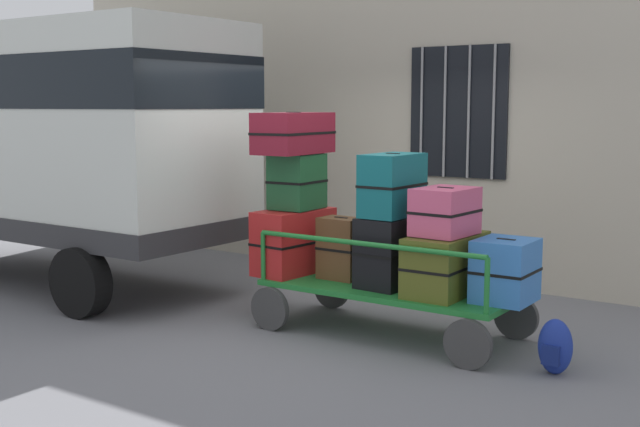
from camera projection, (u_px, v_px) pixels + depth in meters
name	position (u px, v px, depth m)	size (l,w,h in m)	color
ground_plane	(334.00, 320.00, 7.97)	(40.00, 40.00, 0.00)	slate
building_wall	(447.00, 69.00, 9.58)	(12.00, 0.38, 5.00)	#BCB29E
van	(55.00, 130.00, 9.45)	(4.72, 1.98, 2.94)	silver
luggage_cart	(391.00, 295.00, 7.42)	(2.40, 1.09, 0.46)	#1E722D
cart_railing	(391.00, 244.00, 7.36)	(2.28, 0.95, 0.47)	#1E722D
suitcase_left_bottom	(294.00, 241.00, 7.96)	(0.49, 0.86, 0.62)	#B21E1E
suitcase_left_middle	(297.00, 181.00, 7.93)	(0.42, 0.51, 0.54)	#194C28
suitcase_left_top	(294.00, 133.00, 7.82)	(0.49, 0.90, 0.40)	maroon
suitcase_midleft_bottom	(341.00, 248.00, 7.67)	(0.41, 0.30, 0.59)	brown
suitcase_center_bottom	(390.00, 252.00, 7.35)	(0.46, 0.64, 0.64)	black
suitcase_center_middle	(393.00, 185.00, 7.30)	(0.38, 0.65, 0.56)	#0F5960
suitcase_midright_bottom	(446.00, 264.00, 7.08)	(0.47, 0.88, 0.52)	#4C5119
suitcase_midright_middle	(445.00, 211.00, 6.99)	(0.46, 0.59, 0.41)	#CC4C72
suitcase_right_bottom	(505.00, 271.00, 6.78)	(0.47, 0.52, 0.53)	#3372C6
backpack	(555.00, 347.00, 6.34)	(0.27, 0.22, 0.44)	navy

